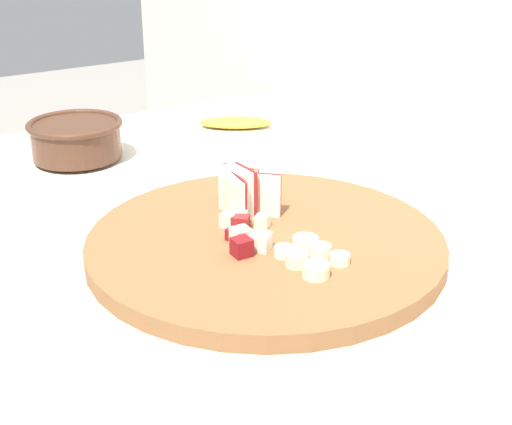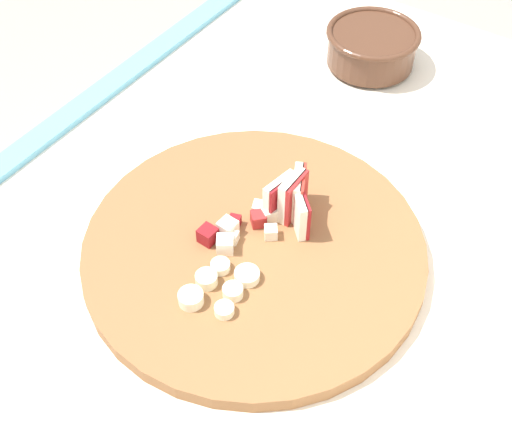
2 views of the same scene
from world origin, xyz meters
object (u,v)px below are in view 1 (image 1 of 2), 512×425
(ceramic_bowl, at_px, (76,138))
(banana_peel, at_px, (236,122))
(apple_wedge_fan, at_px, (243,193))
(banana_slice_rows, at_px, (311,256))
(cutting_board, at_px, (265,244))
(apple_dice_pile, at_px, (244,232))

(ceramic_bowl, xyz_separation_m, banana_peel, (-0.01, 0.30, -0.03))
(apple_wedge_fan, xyz_separation_m, banana_slice_rows, (0.15, -0.01, -0.02))
(cutting_board, relative_size, apple_dice_pile, 4.22)
(apple_wedge_fan, relative_size, apple_dice_pile, 0.72)
(apple_wedge_fan, bearing_deg, cutting_board, -10.51)
(apple_wedge_fan, relative_size, ceramic_bowl, 0.48)
(cutting_board, height_order, banana_slice_rows, banana_slice_rows)
(apple_dice_pile, height_order, banana_slice_rows, apple_dice_pile)
(apple_wedge_fan, bearing_deg, banana_slice_rows, -2.76)
(cutting_board, xyz_separation_m, banana_slice_rows, (0.08, 0.01, 0.02))
(banana_slice_rows, xyz_separation_m, ceramic_bowl, (-0.51, -0.07, 0.01))
(apple_wedge_fan, xyz_separation_m, apple_dice_pile, (0.06, -0.04, -0.02))
(apple_dice_pile, xyz_separation_m, ceramic_bowl, (-0.42, -0.04, 0.01))
(banana_peel, bearing_deg, apple_wedge_fan, -30.57)
(apple_dice_pile, height_order, ceramic_bowl, ceramic_bowl)
(apple_dice_pile, bearing_deg, apple_wedge_fan, 148.55)
(cutting_board, xyz_separation_m, banana_peel, (-0.44, 0.23, -0.00))
(apple_wedge_fan, distance_m, banana_slice_rows, 0.15)
(cutting_board, bearing_deg, ceramic_bowl, -171.09)
(ceramic_bowl, bearing_deg, apple_dice_pile, 5.79)
(banana_slice_rows, bearing_deg, ceramic_bowl, -171.86)
(cutting_board, relative_size, ceramic_bowl, 2.82)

